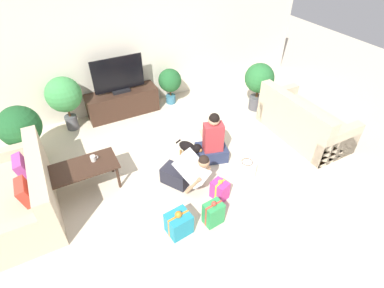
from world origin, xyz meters
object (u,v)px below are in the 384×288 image
object	(u,v)px
person_sitting	(212,143)
gift_box_a	(220,190)
gift_bag_a	(246,171)
potted_plant_corner_right	(259,81)
potted_plant_corner_left	(20,128)
tv_console	(123,103)
potted_plant_back_left	(64,96)
mug	(93,158)
sofa_left	(24,196)
gift_box_b	(179,223)
gift_box_c	(213,213)
tv	(119,77)
coffee_table	(81,170)
potted_plant_back_right	(170,82)
person_kneeling	(186,171)
dog	(190,148)
sofa_right	(303,122)

from	to	relation	value
person_sitting	gift_box_a	bearing A→B (deg)	82.25
gift_box_a	gift_bag_a	xyz separation A→B (m)	(0.57, 0.13, 0.03)
gift_box_a	gift_bag_a	distance (m)	0.59
potted_plant_corner_right	potted_plant_corner_left	world-z (taller)	potted_plant_corner_left
tv_console	gift_bag_a	world-z (taller)	tv_console
potted_plant_back_left	mug	world-z (taller)	potted_plant_back_left
person_sitting	gift_bag_a	xyz separation A→B (m)	(0.22, -0.69, -0.16)
gift_box_a	gift_bag_a	size ratio (longest dim) A/B	0.95
sofa_left	gift_box_b	size ratio (longest dim) A/B	4.31
gift_box_b	gift_box_c	distance (m)	0.50
potted_plant_back_left	gift_box_c	bearing A→B (deg)	-68.14
tv_console	gift_bag_a	size ratio (longest dim) A/B	3.82
potted_plant_corner_right	tv	bearing A→B (deg)	156.40
tv	potted_plant_back_left	world-z (taller)	tv
sofa_left	potted_plant_corner_right	distance (m)	4.73
gift_box_c	mug	world-z (taller)	mug
sofa_left	gift_box_a	size ratio (longest dim) A/B	4.77
potted_plant_corner_right	gift_box_c	world-z (taller)	potted_plant_corner_right
coffee_table	gift_box_c	xyz separation A→B (m)	(1.45, -1.47, -0.23)
coffee_table	gift_box_a	size ratio (longest dim) A/B	3.00
coffee_table	person_sitting	xyz separation A→B (m)	(2.12, -0.29, -0.07)
tv	person_sitting	bearing A→B (deg)	-67.07
tv_console	potted_plant_back_left	distance (m)	1.18
potted_plant_back_left	gift_box_b	distance (m)	3.35
sofa_left	potted_plant_back_left	world-z (taller)	potted_plant_back_left
coffee_table	tv	xyz separation A→B (m)	(1.21, 1.86, 0.45)
person_sitting	mug	bearing A→B (deg)	5.07
potted_plant_back_right	person_kneeling	distance (m)	2.65
gift_box_a	gift_bag_a	bearing A→B (deg)	12.91
gift_bag_a	potted_plant_back_left	bearing A→B (deg)	128.35
dog	sofa_left	bearing A→B (deg)	147.75
gift_box_b	potted_plant_back_right	bearing A→B (deg)	67.25
sofa_right	gift_box_c	world-z (taller)	sofa_right
potted_plant_back_right	gift_box_c	distance (m)	3.40
sofa_left	person_kneeling	bearing A→B (deg)	74.09
sofa_right	tv	bearing A→B (deg)	49.58
tv	person_kneeling	distance (m)	2.60
potted_plant_back_left	potted_plant_corner_left	world-z (taller)	potted_plant_back_left
tv_console	coffee_table	bearing A→B (deg)	-123.13
tv	dog	bearing A→B (deg)	-73.70
gift_box_a	sofa_right	bearing A→B (deg)	15.51
tv_console	gift_box_c	world-z (taller)	tv_console
potted_plant_corner_right	gift_box_a	size ratio (longest dim) A/B	2.85
person_kneeling	gift_box_b	xyz separation A→B (m)	(-0.47, -0.70, -0.16)
sofa_left	potted_plant_corner_left	distance (m)	1.28
tv	potted_plant_back_left	xyz separation A→B (m)	(-1.08, -0.05, -0.12)
person_kneeling	gift_box_c	size ratio (longest dim) A/B	1.96
coffee_table	gift_box_c	distance (m)	2.07
tv_console	potted_plant_back_right	distance (m)	1.11
tv	gift_box_a	world-z (taller)	tv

